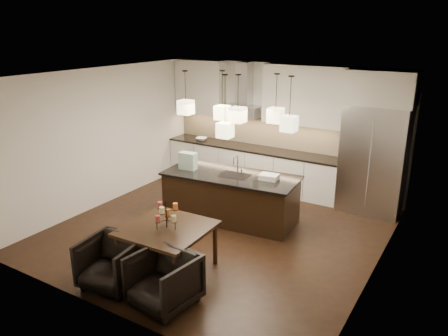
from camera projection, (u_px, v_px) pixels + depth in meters
The scene contains 37 objects.
floor at pixel (218, 231), 7.97m from camera, with size 5.50×5.50×0.02m, color black.
ceiling at pixel (218, 74), 7.10m from camera, with size 5.50×5.50×0.02m, color white.
wall_back at pixel (283, 127), 9.77m from camera, with size 5.50×0.02×2.80m, color silver.
wall_front at pixel (97, 213), 5.29m from camera, with size 5.50×0.02×2.80m, color silver.
wall_left at pixel (104, 137), 8.90m from camera, with size 0.02×5.50×2.80m, color silver.
wall_right at pixel (383, 186), 6.17m from camera, with size 0.02×5.50×2.80m, color silver.
refrigerator at pixel (374, 159), 8.53m from camera, with size 1.20×0.72×2.15m, color #B7B7BA.
fridge_panel at pixel (382, 87), 8.09m from camera, with size 1.26×0.72×0.65m, color silver.
lower_cabinets at pixel (251, 167), 10.11m from camera, with size 4.21×0.62×0.88m, color silver.
countertop at pixel (251, 148), 9.97m from camera, with size 4.21×0.66×0.04m, color black.
backsplash at pixel (258, 131), 10.11m from camera, with size 4.21×0.02×0.63m, color beige.
upper_cab_left at pixel (200, 87), 10.42m from camera, with size 1.25×0.35×1.25m, color silver.
upper_cab_right at pixel (306, 96), 9.11m from camera, with size 1.86×0.35×1.25m, color silver.
hood_canopy at pixel (241, 111), 9.90m from camera, with size 0.90×0.52×0.24m, color #B7B7BA.
hood_chimney at pixel (244, 84), 9.81m from camera, with size 0.30×0.28×0.96m, color #B7B7BA.
fruit_bowl at pixel (201, 139), 10.58m from camera, with size 0.26×0.26×0.06m, color silver.
island_body at pixel (231, 198), 8.34m from camera, with size 2.46×0.98×0.87m, color black.
island_top at pixel (231, 175), 8.20m from camera, with size 2.54×1.06×0.04m, color black.
faucet at pixel (238, 164), 8.18m from camera, with size 0.10×0.24×0.37m, color silver, non-canonical shape.
tote_bag at pixel (188, 161), 8.45m from camera, with size 0.33×0.18×0.33m, color #255E44.
food_container at pixel (269, 177), 7.91m from camera, with size 0.33×0.24×0.10m, color silver.
dining_table at pixel (168, 249), 6.58m from camera, with size 1.20×1.20×0.72m, color black, non-canonical shape.
candelabra at pixel (166, 214), 6.40m from camera, with size 0.35×0.35×0.42m, color black, non-canonical shape.
candle_a at pixel (174, 219), 6.35m from camera, with size 0.07×0.07×0.10m, color beige.
candle_b at pixel (167, 213), 6.54m from camera, with size 0.07×0.07×0.10m, color #C65E25.
candle_c at pixel (158, 219), 6.35m from camera, with size 0.07×0.07×0.10m, color #A43F38.
candle_d at pixel (175, 206), 6.38m from camera, with size 0.07×0.07×0.10m, color #C65E25.
candle_e at pixel (160, 205), 6.44m from camera, with size 0.07×0.07×0.10m, color #A43F38.
candle_f at pixel (162, 210), 6.25m from camera, with size 0.07×0.07×0.10m, color beige.
armchair_left at pixel (112, 263), 6.19m from camera, with size 0.77×0.80×0.73m, color black.
armchair_right at pixel (164, 280), 5.76m from camera, with size 0.78×0.81×0.73m, color black.
pendant_a at pixel (186, 107), 8.06m from camera, with size 0.24×0.24×0.26m, color beige.
pendant_b at pixel (222, 113), 8.13m from camera, with size 0.24×0.24×0.26m, color beige.
pendant_c at pixel (238, 115), 7.47m from camera, with size 0.24×0.24×0.26m, color beige.
pendant_d at pixel (276, 115), 7.59m from camera, with size 0.24×0.24×0.26m, color beige.
pendant_e at pixel (289, 124), 7.26m from camera, with size 0.24×0.24×0.26m, color beige.
pendant_f at pixel (225, 130), 7.54m from camera, with size 0.24×0.24×0.26m, color beige.
Camera 1 is at (3.84, -6.11, 3.56)m, focal length 35.00 mm.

